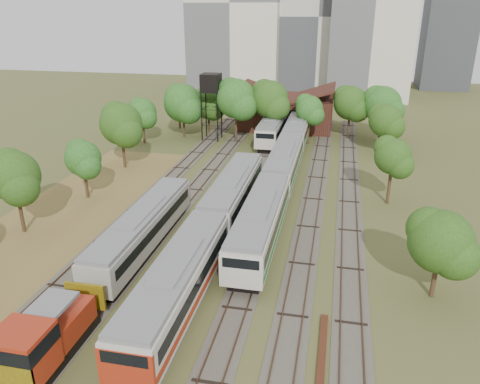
% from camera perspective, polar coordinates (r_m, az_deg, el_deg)
% --- Properties ---
extents(ground, '(240.00, 240.00, 0.00)m').
position_cam_1_polar(ground, '(32.50, -5.24, -16.81)').
color(ground, '#475123').
rests_on(ground, ground).
extents(dry_grass_patch, '(14.00, 60.00, 0.04)m').
position_cam_1_polar(dry_grass_patch, '(46.04, -24.25, -6.38)').
color(dry_grass_patch, brown).
rests_on(dry_grass_patch, ground).
extents(tracks, '(24.60, 80.00, 0.19)m').
position_cam_1_polar(tracks, '(53.85, 1.80, -0.29)').
color(tracks, '#4C473D').
rests_on(tracks, ground).
extents(railcar_red_set, '(3.25, 34.58, 4.03)m').
position_cam_1_polar(railcar_red_set, '(40.72, -3.57, -4.68)').
color(railcar_red_set, black).
rests_on(railcar_red_set, ground).
extents(railcar_green_set, '(3.28, 52.08, 4.07)m').
position_cam_1_polar(railcar_green_set, '(57.87, 5.40, 3.43)').
color(railcar_green_set, black).
rests_on(railcar_green_set, ground).
extents(railcar_rear, '(3.18, 16.08, 3.94)m').
position_cam_1_polar(railcar_rear, '(75.43, 4.01, 7.75)').
color(railcar_rear, black).
rests_on(railcar_rear, ground).
extents(shunter_locomotive, '(2.93, 8.10, 3.84)m').
position_cam_1_polar(shunter_locomotive, '(31.17, -22.90, -16.32)').
color(shunter_locomotive, black).
rests_on(shunter_locomotive, ground).
extents(old_grey_coach, '(2.94, 18.00, 3.63)m').
position_cam_1_polar(old_grey_coach, '(42.09, -11.75, -4.43)').
color(old_grey_coach, black).
rests_on(old_grey_coach, ground).
extents(water_tower, '(3.03, 3.03, 10.48)m').
position_cam_1_polar(water_tower, '(75.17, -3.56, 12.96)').
color(water_tower, black).
rests_on(water_tower, ground).
extents(rail_pile_far, '(0.46, 7.35, 0.24)m').
position_cam_1_polar(rail_pile_far, '(31.30, 10.00, -18.59)').
color(rail_pile_far, '#4F2616').
rests_on(rail_pile_far, ground).
extents(maintenance_shed, '(16.45, 11.55, 7.58)m').
position_cam_1_polar(maintenance_shed, '(84.43, 5.66, 9.78)').
color(maintenance_shed, '#371914').
rests_on(maintenance_shed, ground).
extents(tree_band_left, '(7.72, 64.96, 8.73)m').
position_cam_1_polar(tree_band_left, '(54.37, -20.06, 4.46)').
color(tree_band_left, '#382616').
rests_on(tree_band_left, ground).
extents(tree_band_far, '(37.42, 11.17, 9.87)m').
position_cam_1_polar(tree_band_far, '(75.77, 3.61, 10.85)').
color(tree_band_far, '#382616').
rests_on(tree_band_far, ground).
extents(tree_band_right, '(6.08, 41.47, 7.42)m').
position_cam_1_polar(tree_band_right, '(53.65, 18.98, 3.97)').
color(tree_band_right, '#382616').
rests_on(tree_band_right, ground).
extents(tower_left, '(22.00, 16.00, 42.00)m').
position_cam_1_polar(tower_left, '(121.99, -0.38, 22.07)').
color(tower_left, beige).
rests_on(tower_left, ground).
extents(tower_centre, '(20.00, 18.00, 36.00)m').
position_cam_1_polar(tower_centre, '(124.34, 9.81, 20.39)').
color(tower_centre, beige).
rests_on(tower_centre, ground).
extents(tower_far_right, '(12.00, 12.00, 28.00)m').
position_cam_1_polar(tower_far_right, '(136.81, 24.06, 17.34)').
color(tower_far_right, '#3D4044').
rests_on(tower_far_right, ground).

